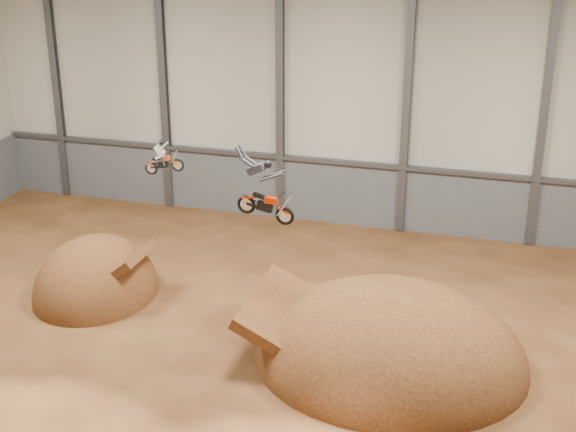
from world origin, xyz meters
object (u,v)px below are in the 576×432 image
object	(u,v)px
takeoff_ramp	(97,294)
fmx_rider_a	(165,155)
fmx_rider_b	(264,186)
landing_ramp	(390,362)

from	to	relation	value
takeoff_ramp	fmx_rider_a	size ratio (longest dim) A/B	3.44
fmx_rider_a	takeoff_ramp	bearing A→B (deg)	-150.07
takeoff_ramp	fmx_rider_b	size ratio (longest dim) A/B	2.02
landing_ramp	fmx_rider_a	world-z (taller)	fmx_rider_a
fmx_rider_b	landing_ramp	bearing A→B (deg)	-2.37
landing_ramp	fmx_rider_b	xyz separation A→B (m)	(-5.15, 0.50, 6.48)
takeoff_ramp	fmx_rider_b	world-z (taller)	fmx_rider_b
takeoff_ramp	fmx_rider_b	xyz separation A→B (m)	(8.43, -1.47, 6.48)
fmx_rider_b	takeoff_ramp	bearing A→B (deg)	173.35
takeoff_ramp	fmx_rider_a	bearing A→B (deg)	35.74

